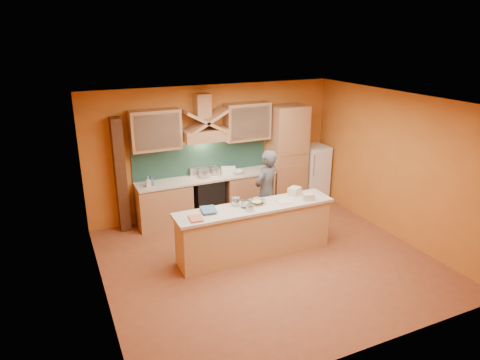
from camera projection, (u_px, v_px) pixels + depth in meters
name	position (u px, v px, depth m)	size (l,w,h in m)	color
floor	(267.00, 260.00, 7.57)	(5.50, 5.00, 0.01)	brown
ceiling	(271.00, 102.00, 6.65)	(5.50, 5.00, 0.01)	white
wall_back	(214.00, 150.00, 9.26)	(5.50, 0.02, 2.80)	#C36D26
wall_front	(370.00, 253.00, 4.96)	(5.50, 0.02, 2.80)	#C36D26
wall_left	(97.00, 214.00, 6.03)	(0.02, 5.00, 2.80)	#C36D26
wall_right	(395.00, 166.00, 8.19)	(0.02, 5.00, 2.80)	#C36D26
base_cabinet_left	(164.00, 205.00, 8.83)	(1.10, 0.60, 0.86)	#B67E53
base_cabinet_right	(247.00, 192.00, 9.57)	(1.10, 0.60, 0.86)	#B67E53
counter_top	(207.00, 178.00, 9.05)	(3.00, 0.62, 0.04)	beige
stove	(207.00, 198.00, 9.20)	(0.60, 0.58, 0.90)	black
backsplash	(202.00, 159.00, 9.18)	(3.00, 0.03, 0.70)	#1B3C34
range_hood	(205.00, 135.00, 8.79)	(0.92, 0.50, 0.24)	#B67E53
hood_chimney	(202.00, 106.00, 8.68)	(0.30, 0.30, 0.50)	#B67E53
upper_cabinet_left	(155.00, 130.00, 8.40)	(1.00, 0.35, 0.80)	#B67E53
upper_cabinet_right	(247.00, 122.00, 9.18)	(1.00, 0.35, 0.80)	#B67E53
pantry_column	(287.00, 156.00, 9.73)	(0.80, 0.60, 2.30)	#B67E53
fridge	(313.00, 172.00, 10.19)	(0.58, 0.60, 1.30)	white
trim_column_left	(120.00, 176.00, 8.41)	(0.20, 0.30, 2.30)	#472816
island_body	(255.00, 232.00, 7.64)	(2.80, 0.55, 0.88)	tan
island_top	(255.00, 207.00, 7.49)	(2.90, 0.62, 0.05)	beige
person	(266.00, 191.00, 8.44)	(0.61, 0.40, 1.68)	#4C4C51
pot_large	(204.00, 174.00, 9.01)	(0.22, 0.22, 0.17)	#BCBBC3
pot_small	(215.00, 172.00, 9.15)	(0.20, 0.20, 0.15)	silver
soap_bottle_a	(148.00, 182.00, 8.45)	(0.09, 0.10, 0.21)	beige
soap_bottle_b	(152.00, 180.00, 8.51)	(0.09, 0.09, 0.22)	#325C8B
bowl_back	(238.00, 172.00, 9.24)	(0.23, 0.23, 0.07)	silver
dish_rack	(228.00, 170.00, 9.31)	(0.31, 0.24, 0.11)	white
book_lower	(189.00, 219.00, 6.91)	(0.21, 0.28, 0.03)	#C16545
book_upper	(201.00, 210.00, 7.20)	(0.25, 0.34, 0.03)	#416A90
jar_large	(236.00, 201.00, 7.48)	(0.14, 0.14, 0.15)	white
jar_small	(245.00, 204.00, 7.40)	(0.13, 0.13, 0.13)	white
kitchen_scale	(250.00, 209.00, 7.25)	(0.11, 0.11, 0.09)	white
mixing_bowl	(257.00, 202.00, 7.57)	(0.29, 0.29, 0.07)	silver
cloth	(285.00, 202.00, 7.65)	(0.26, 0.20, 0.02)	beige
grocery_bag_a	(295.00, 191.00, 7.97)	(0.22, 0.18, 0.15)	beige
grocery_bag_b	(308.00, 197.00, 7.73)	(0.19, 0.15, 0.12)	beige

